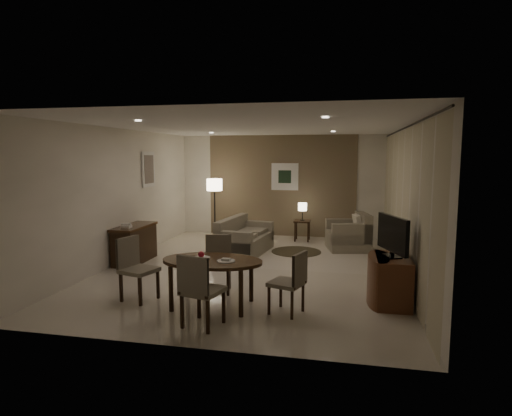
% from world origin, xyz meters
% --- Properties ---
extents(room_shell, '(5.50, 7.00, 2.70)m').
position_xyz_m(room_shell, '(0.00, 0.40, 1.35)').
color(room_shell, beige).
rests_on(room_shell, ground).
extents(taupe_accent, '(3.96, 0.03, 2.70)m').
position_xyz_m(taupe_accent, '(0.00, 3.48, 1.35)').
color(taupe_accent, brown).
rests_on(taupe_accent, wall_back).
extents(curtain_wall, '(0.08, 6.70, 2.58)m').
position_xyz_m(curtain_wall, '(2.68, 0.00, 1.32)').
color(curtain_wall, beige).
rests_on(curtain_wall, wall_right).
extents(curtain_rod, '(0.03, 6.80, 0.03)m').
position_xyz_m(curtain_rod, '(2.68, 0.00, 2.64)').
color(curtain_rod, black).
rests_on(curtain_rod, wall_right).
extents(art_back_frame, '(0.72, 0.03, 0.72)m').
position_xyz_m(art_back_frame, '(0.10, 3.46, 1.60)').
color(art_back_frame, silver).
rests_on(art_back_frame, wall_back).
extents(art_back_canvas, '(0.34, 0.01, 0.34)m').
position_xyz_m(art_back_canvas, '(0.10, 3.44, 1.60)').
color(art_back_canvas, '#1A2F1C').
rests_on(art_back_canvas, wall_back).
extents(art_left_frame, '(0.03, 0.60, 0.80)m').
position_xyz_m(art_left_frame, '(-2.72, 1.20, 1.85)').
color(art_left_frame, silver).
rests_on(art_left_frame, wall_left).
extents(art_left_canvas, '(0.01, 0.46, 0.64)m').
position_xyz_m(art_left_canvas, '(-2.71, 1.20, 1.85)').
color(art_left_canvas, gray).
rests_on(art_left_canvas, wall_left).
extents(downlight_nl, '(0.10, 0.10, 0.01)m').
position_xyz_m(downlight_nl, '(-1.40, -1.80, 2.69)').
color(downlight_nl, white).
rests_on(downlight_nl, ceiling).
extents(downlight_nr, '(0.10, 0.10, 0.01)m').
position_xyz_m(downlight_nr, '(1.40, -1.80, 2.69)').
color(downlight_nr, white).
rests_on(downlight_nr, ceiling).
extents(downlight_fl, '(0.10, 0.10, 0.01)m').
position_xyz_m(downlight_fl, '(-1.40, 1.80, 2.69)').
color(downlight_fl, white).
rests_on(downlight_fl, ceiling).
extents(downlight_fr, '(0.10, 0.10, 0.01)m').
position_xyz_m(downlight_fr, '(1.40, 1.80, 2.69)').
color(downlight_fr, white).
rests_on(downlight_fr, ceiling).
extents(console_desk, '(0.48, 1.20, 0.75)m').
position_xyz_m(console_desk, '(-2.49, 0.00, 0.38)').
color(console_desk, '#412914').
rests_on(console_desk, floor).
extents(telephone, '(0.20, 0.14, 0.09)m').
position_xyz_m(telephone, '(-2.49, -0.30, 0.80)').
color(telephone, white).
rests_on(telephone, console_desk).
extents(tv_cabinet, '(0.48, 0.90, 0.70)m').
position_xyz_m(tv_cabinet, '(2.40, -1.50, 0.35)').
color(tv_cabinet, brown).
rests_on(tv_cabinet, floor).
extents(flat_tv, '(0.36, 0.85, 0.60)m').
position_xyz_m(flat_tv, '(2.38, -1.50, 1.02)').
color(flat_tv, black).
rests_on(flat_tv, tv_cabinet).
extents(dining_table, '(1.46, 0.91, 0.68)m').
position_xyz_m(dining_table, '(-0.15, -2.15, 0.34)').
color(dining_table, '#412914').
rests_on(dining_table, floor).
extents(chair_near, '(0.56, 0.56, 0.95)m').
position_xyz_m(chair_near, '(-0.04, -2.86, 0.48)').
color(chair_near, gray).
rests_on(chair_near, floor).
extents(chair_far, '(0.51, 0.51, 0.89)m').
position_xyz_m(chair_far, '(-0.26, -1.52, 0.45)').
color(chair_far, gray).
rests_on(chair_far, floor).
extents(chair_left, '(0.57, 0.57, 0.95)m').
position_xyz_m(chair_left, '(-1.30, -2.13, 0.47)').
color(chair_left, gray).
rests_on(chair_left, floor).
extents(chair_right, '(0.53, 0.53, 0.87)m').
position_xyz_m(chair_right, '(0.93, -2.20, 0.44)').
color(chair_right, gray).
rests_on(chair_right, floor).
extents(plate_a, '(0.26, 0.26, 0.02)m').
position_xyz_m(plate_a, '(-0.33, -2.10, 0.69)').
color(plate_a, white).
rests_on(plate_a, dining_table).
extents(plate_b, '(0.26, 0.26, 0.02)m').
position_xyz_m(plate_b, '(0.07, -2.20, 0.69)').
color(plate_b, white).
rests_on(plate_b, dining_table).
extents(fruit_apple, '(0.09, 0.09, 0.09)m').
position_xyz_m(fruit_apple, '(-0.33, -2.10, 0.74)').
color(fruit_apple, red).
rests_on(fruit_apple, plate_a).
extents(napkin, '(0.12, 0.08, 0.03)m').
position_xyz_m(napkin, '(0.07, -2.20, 0.71)').
color(napkin, white).
rests_on(napkin, plate_b).
extents(round_rug, '(1.12, 1.12, 0.01)m').
position_xyz_m(round_rug, '(0.64, 1.59, 0.01)').
color(round_rug, '#443A26').
rests_on(round_rug, floor).
extents(sofa, '(1.75, 1.03, 0.78)m').
position_xyz_m(sofa, '(-0.47, 1.26, 0.39)').
color(sofa, gray).
rests_on(sofa, floor).
extents(armchair, '(1.07, 1.12, 0.84)m').
position_xyz_m(armchair, '(1.77, 2.10, 0.42)').
color(armchair, gray).
rests_on(armchair, floor).
extents(side_table, '(0.41, 0.41, 0.52)m').
position_xyz_m(side_table, '(0.64, 2.89, 0.26)').
color(side_table, black).
rests_on(side_table, floor).
extents(table_lamp, '(0.22, 0.22, 0.50)m').
position_xyz_m(table_lamp, '(0.64, 2.89, 0.77)').
color(table_lamp, '#FFEAC1').
rests_on(table_lamp, side_table).
extents(floor_lamp, '(0.40, 0.40, 1.57)m').
position_xyz_m(floor_lamp, '(-1.60, 2.61, 0.78)').
color(floor_lamp, '#FFE5B7').
rests_on(floor_lamp, floor).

